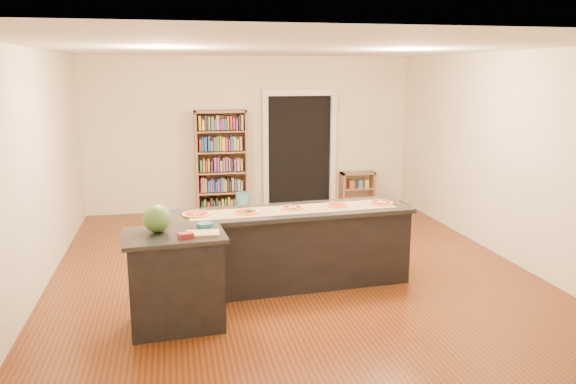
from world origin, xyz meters
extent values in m
cube|color=#F1E7CB|center=(0.00, 0.00, 1.40)|extent=(6.00, 7.00, 2.80)
cube|color=#5F2C10|center=(0.00, 0.00, 0.00)|extent=(6.00, 7.00, 0.01)
cube|color=white|center=(0.00, 0.00, 2.80)|extent=(6.00, 7.00, 0.01)
cube|color=black|center=(0.90, 3.48, 1.05)|extent=(1.20, 0.02, 2.10)
cube|color=silver|center=(0.25, 3.44, 1.05)|extent=(0.10, 0.08, 2.10)
cube|color=silver|center=(1.55, 3.44, 1.05)|extent=(0.10, 0.08, 2.10)
cube|color=silver|center=(0.90, 3.44, 2.15)|extent=(1.40, 0.08, 0.12)
cube|color=black|center=(-0.08, -0.47, 0.44)|extent=(2.75, 0.69, 0.88)
cube|color=black|center=(-0.08, -0.47, 0.91)|extent=(2.83, 0.77, 0.05)
cube|color=black|center=(-1.47, -1.34, 0.47)|extent=(0.90, 0.63, 0.93)
cube|color=black|center=(-1.47, -1.34, 0.95)|extent=(0.98, 0.72, 0.04)
cube|color=#966A49|center=(-0.58, 3.29, 0.93)|extent=(0.93, 0.33, 1.86)
cube|color=#966A49|center=(2.01, 3.31, 0.32)|extent=(0.65, 0.28, 0.65)
cylinder|color=#59ABC7|center=(-0.23, 3.07, 0.19)|extent=(0.27, 0.27, 0.39)
cube|color=olive|center=(-0.08, -0.48, 0.93)|extent=(2.48, 0.60, 0.00)
sphere|color=#144214|center=(-1.62, -1.25, 1.11)|extent=(0.28, 0.28, 0.28)
cube|color=tan|center=(-1.19, -1.43, 0.98)|extent=(0.33, 0.23, 0.02)
cube|color=maroon|center=(-1.36, -1.51, 1.00)|extent=(0.16, 0.13, 0.05)
cylinder|color=#195966|center=(-1.16, -1.23, 1.00)|extent=(0.16, 0.16, 0.06)
cylinder|color=tan|center=(-1.21, -0.50, 0.94)|extent=(0.33, 0.33, 0.02)
cylinder|color=#A5190C|center=(-1.21, -0.50, 0.95)|extent=(0.27, 0.27, 0.00)
cylinder|color=tan|center=(-0.64, -0.52, 0.94)|extent=(0.29, 0.29, 0.02)
cylinder|color=#A5190C|center=(-0.64, -0.52, 0.95)|extent=(0.24, 0.24, 0.00)
cylinder|color=tan|center=(-0.08, -0.43, 0.94)|extent=(0.27, 0.27, 0.02)
cylinder|color=#A5190C|center=(-0.08, -0.43, 0.95)|extent=(0.22, 0.22, 0.00)
cylinder|color=tan|center=(0.48, -0.40, 0.94)|extent=(0.28, 0.28, 0.02)
cylinder|color=#A5190C|center=(0.48, -0.40, 0.95)|extent=(0.23, 0.23, 0.00)
cylinder|color=tan|center=(1.05, -0.40, 0.94)|extent=(0.29, 0.29, 0.02)
cylinder|color=#A5190C|center=(1.05, -0.40, 0.95)|extent=(0.24, 0.24, 0.00)
camera|label=1|loc=(-1.45, -6.74, 2.53)|focal=35.00mm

